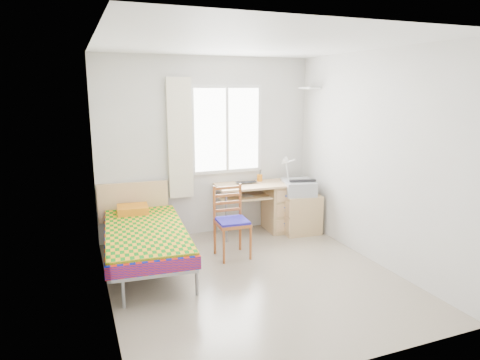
% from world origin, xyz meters
% --- Properties ---
extents(floor, '(3.50, 3.50, 0.00)m').
position_xyz_m(floor, '(0.00, 0.00, 0.00)').
color(floor, '#BCAD93').
rests_on(floor, ground).
extents(ceiling, '(3.50, 3.50, 0.00)m').
position_xyz_m(ceiling, '(0.00, 0.00, 2.60)').
color(ceiling, white).
rests_on(ceiling, wall_back).
extents(wall_back, '(3.20, 0.00, 3.20)m').
position_xyz_m(wall_back, '(0.00, 1.75, 1.30)').
color(wall_back, silver).
rests_on(wall_back, ground).
extents(wall_left, '(0.00, 3.50, 3.50)m').
position_xyz_m(wall_left, '(-1.60, 0.00, 1.30)').
color(wall_left, silver).
rests_on(wall_left, ground).
extents(wall_right, '(0.00, 3.50, 3.50)m').
position_xyz_m(wall_right, '(1.60, 0.00, 1.30)').
color(wall_right, silver).
rests_on(wall_right, ground).
extents(window, '(1.10, 0.04, 1.30)m').
position_xyz_m(window, '(0.30, 1.73, 1.55)').
color(window, white).
rests_on(window, wall_back).
extents(curtain, '(0.35, 0.05, 1.70)m').
position_xyz_m(curtain, '(-0.42, 1.68, 1.45)').
color(curtain, '#F1E3C7').
rests_on(curtain, wall_back).
extents(floating_shelf, '(0.20, 0.32, 0.03)m').
position_xyz_m(floating_shelf, '(1.49, 1.40, 2.15)').
color(floating_shelf, white).
rests_on(floating_shelf, wall_right).
extents(bed, '(1.09, 2.08, 0.87)m').
position_xyz_m(bed, '(-1.11, 0.80, 0.42)').
color(bed, gray).
rests_on(bed, floor).
extents(desk, '(1.24, 0.63, 0.76)m').
position_xyz_m(desk, '(0.99, 1.44, 0.41)').
color(desk, tan).
rests_on(desk, floor).
extents(chair, '(0.42, 0.42, 0.93)m').
position_xyz_m(chair, '(0.00, 0.74, 0.52)').
color(chair, '#9C3C1E').
rests_on(chair, floor).
extents(cabinet, '(0.58, 0.52, 0.59)m').
position_xyz_m(cabinet, '(1.28, 1.22, 0.30)').
color(cabinet, tan).
rests_on(cabinet, floor).
extents(printer, '(0.54, 0.60, 0.22)m').
position_xyz_m(printer, '(1.27, 1.25, 0.70)').
color(printer, '#ADB0B6').
rests_on(printer, cabinet).
extents(laptop, '(0.33, 0.23, 0.03)m').
position_xyz_m(laptop, '(0.53, 1.49, 0.77)').
color(laptop, black).
rests_on(laptop, desk).
extents(pen_cup, '(0.10, 0.10, 0.10)m').
position_xyz_m(pen_cup, '(0.78, 1.60, 0.81)').
color(pen_cup, orange).
rests_on(pen_cup, desk).
extents(task_lamp, '(0.22, 0.32, 0.40)m').
position_xyz_m(task_lamp, '(1.13, 1.38, 1.01)').
color(task_lamp, white).
rests_on(task_lamp, desk).
extents(book, '(0.19, 0.23, 0.02)m').
position_xyz_m(book, '(0.42, 1.43, 0.59)').
color(book, gray).
rests_on(book, desk).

